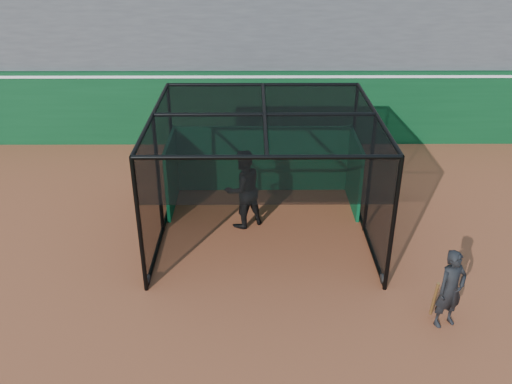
{
  "coord_description": "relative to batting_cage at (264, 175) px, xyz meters",
  "views": [
    {
      "loc": [
        0.6,
        -8.94,
        7.05
      ],
      "look_at": [
        0.66,
        2.0,
        1.4
      ],
      "focal_mm": 38.0,
      "sensor_mm": 36.0,
      "label": 1
    }
  ],
  "objects": [
    {
      "name": "ground",
      "position": [
        -0.85,
        -2.64,
        -1.51
      ],
      "size": [
        120.0,
        120.0,
        0.0
      ],
      "primitive_type": "plane",
      "color": "brown",
      "rests_on": "ground"
    },
    {
      "name": "on_deck_player",
      "position": [
        3.42,
        -3.48,
        -0.7
      ],
      "size": [
        0.7,
        0.58,
        1.63
      ],
      "color": "black",
      "rests_on": "ground"
    },
    {
      "name": "batting_cage",
      "position": [
        0.0,
        0.0,
        0.0
      ],
      "size": [
        5.11,
        4.85,
        3.03
      ],
      "color": "black",
      "rests_on": "ground"
    },
    {
      "name": "outfield_wall",
      "position": [
        -0.85,
        5.86,
        -0.22
      ],
      "size": [
        50.0,
        0.5,
        2.5
      ],
      "color": "#0B3D1C",
      "rests_on": "ground"
    },
    {
      "name": "batter",
      "position": [
        -0.51,
        0.27,
        -0.5
      ],
      "size": [
        1.24,
        1.16,
        2.03
      ],
      "primitive_type": "imported",
      "rotation": [
        0.0,
        0.0,
        3.68
      ],
      "color": "black",
      "rests_on": "ground"
    }
  ]
}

